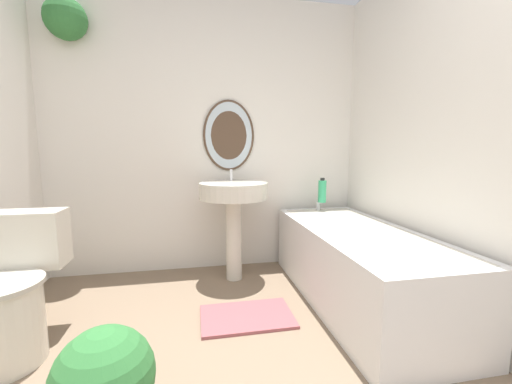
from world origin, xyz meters
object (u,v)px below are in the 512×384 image
object	(u,v)px
bathtub	(357,264)
toilet	(10,294)
pedestal_sink	(234,202)
shampoo_bottle	(322,191)

from	to	relation	value
bathtub	toilet	bearing A→B (deg)	-174.83
pedestal_sink	shampoo_bottle	xyz separation A→B (m)	(0.82, 0.12, 0.05)
shampoo_bottle	pedestal_sink	bearing A→B (deg)	-171.64
bathtub	shampoo_bottle	distance (m)	0.81
shampoo_bottle	bathtub	bearing A→B (deg)	-91.13
pedestal_sink	shampoo_bottle	world-z (taller)	pedestal_sink
toilet	pedestal_sink	xyz separation A→B (m)	(1.27, 0.76, 0.33)
bathtub	shampoo_bottle	world-z (taller)	shampoo_bottle
toilet	shampoo_bottle	size ratio (longest dim) A/B	3.29
pedestal_sink	bathtub	world-z (taller)	pedestal_sink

